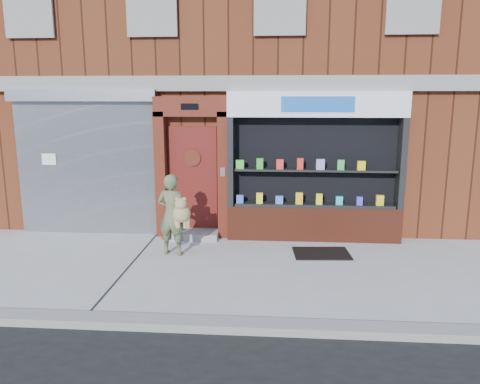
# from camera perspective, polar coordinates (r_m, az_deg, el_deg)

# --- Properties ---
(ground) EXTENTS (80.00, 80.00, 0.00)m
(ground) POSITION_cam_1_polar(r_m,az_deg,el_deg) (8.16, -2.70, -9.24)
(ground) COLOR #9E9E99
(ground) RESTS_ON ground
(curb) EXTENTS (60.00, 0.30, 0.12)m
(curb) POSITION_cam_1_polar(r_m,az_deg,el_deg) (6.19, -5.21, -15.78)
(curb) COLOR gray
(curb) RESTS_ON ground
(building) EXTENTS (12.00, 8.16, 8.00)m
(building) POSITION_cam_1_polar(r_m,az_deg,el_deg) (13.64, 0.32, 16.22)
(building) COLOR #582514
(building) RESTS_ON ground
(shutter_bay) EXTENTS (3.10, 0.30, 3.04)m
(shutter_bay) POSITION_cam_1_polar(r_m,az_deg,el_deg) (10.35, -18.22, 4.46)
(shutter_bay) COLOR gray
(shutter_bay) RESTS_ON ground
(red_door_bay) EXTENTS (1.52, 0.58, 2.90)m
(red_door_bay) POSITION_cam_1_polar(r_m,az_deg,el_deg) (9.69, -5.85, 2.97)
(red_door_bay) COLOR #4A160C
(red_door_bay) RESTS_ON ground
(pharmacy_bay) EXTENTS (3.50, 0.41, 3.00)m
(pharmacy_bay) POSITION_cam_1_polar(r_m,az_deg,el_deg) (9.53, 9.06, 2.23)
(pharmacy_bay) COLOR maroon
(pharmacy_bay) RESTS_ON ground
(woman) EXTENTS (0.68, 0.49, 1.52)m
(woman) POSITION_cam_1_polar(r_m,az_deg,el_deg) (8.69, -8.16, -2.71)
(woman) COLOR #556240
(woman) RESTS_ON ground
(doormat) EXTENTS (1.08, 0.79, 0.03)m
(doormat) POSITION_cam_1_polar(r_m,az_deg,el_deg) (8.96, 9.90, -7.37)
(doormat) COLOR black
(doormat) RESTS_ON ground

